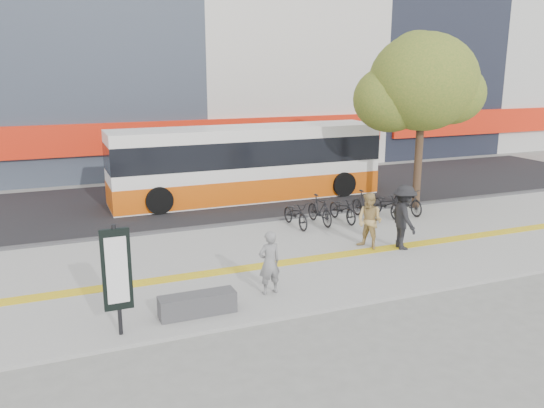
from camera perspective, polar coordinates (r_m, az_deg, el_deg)
name	(u,v)px	position (r m, az deg, el deg)	size (l,w,h in m)	color
ground	(288,280)	(13.77, 1.70, -7.84)	(120.00, 120.00, 0.00)	slate
sidewalk	(266,260)	(15.05, -0.63, -5.75)	(40.00, 7.00, 0.08)	gray
tactile_strip	(273,264)	(14.60, 0.10, -6.20)	(40.00, 0.45, 0.01)	yellow
street	(195,200)	(21.93, -7.87, 0.36)	(40.00, 8.00, 0.06)	black
curb	(226,226)	(18.19, -4.70, -2.23)	(40.00, 0.25, 0.14)	#3A3A3D
bench	(197,304)	(11.82, -7.65, -10.15)	(1.60, 0.45, 0.45)	#3A3A3D
signboard	(117,271)	(10.89, -15.63, -6.67)	(0.55, 0.10, 2.20)	black
street_tree	(420,84)	(20.65, 14.98, 11.78)	(4.40, 3.80, 6.31)	#372319
bus	(247,165)	(21.75, -2.56, 4.01)	(10.57, 2.51, 2.81)	silver
bicycle_row	(353,207)	(18.83, 8.32, -0.32)	(4.86, 1.65, 0.95)	black
seated_woman	(269,263)	(12.56, -0.28, -6.03)	(0.54, 0.35, 1.47)	black
pedestrian_tan	(370,221)	(15.90, 9.97, -1.72)	(0.78, 0.61, 1.60)	tan
pedestrian_dark	(404,217)	(16.04, 13.38, -1.32)	(1.19, 0.68, 1.84)	black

